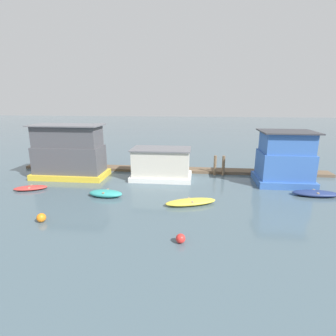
# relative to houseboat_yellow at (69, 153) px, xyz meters

# --- Properties ---
(ground_plane) EXTENTS (200.00, 200.00, 0.00)m
(ground_plane) POSITION_rel_houseboat_yellow_xyz_m (10.13, 0.38, -2.53)
(ground_plane) COLOR #475B66
(dock_walkway) EXTENTS (33.80, 1.72, 0.30)m
(dock_walkway) POSITION_rel_houseboat_yellow_xyz_m (10.13, 3.48, -2.38)
(dock_walkway) COLOR brown
(dock_walkway) RESTS_ON ground_plane
(houseboat_yellow) EXTENTS (7.33, 3.57, 5.38)m
(houseboat_yellow) POSITION_rel_houseboat_yellow_xyz_m (0.00, 0.00, 0.00)
(houseboat_yellow) COLOR gold
(houseboat_yellow) RESTS_ON ground_plane
(houseboat_white) EXTENTS (5.99, 3.55, 3.11)m
(houseboat_white) POSITION_rel_houseboat_yellow_xyz_m (9.35, 0.41, -1.01)
(houseboat_white) COLOR white
(houseboat_white) RESTS_ON ground_plane
(houseboat_blue) EXTENTS (5.03, 4.13, 4.99)m
(houseboat_blue) POSITION_rel_houseboat_yellow_xyz_m (21.00, 0.13, -0.19)
(houseboat_blue) COLOR #3866B7
(houseboat_blue) RESTS_ON ground_plane
(dinghy_red) EXTENTS (2.99, 2.01, 0.35)m
(dinghy_red) POSITION_rel_houseboat_yellow_xyz_m (-1.74, -4.21, -2.35)
(dinghy_red) COLOR red
(dinghy_red) RESTS_ON ground_plane
(dinghy_teal) EXTENTS (2.89, 1.47, 0.55)m
(dinghy_teal) POSITION_rel_houseboat_yellow_xyz_m (5.46, -5.12, -2.25)
(dinghy_teal) COLOR teal
(dinghy_teal) RESTS_ON ground_plane
(dinghy_yellow) EXTENTS (4.12, 2.41, 0.44)m
(dinghy_yellow) POSITION_rel_houseboat_yellow_xyz_m (12.47, -6.08, -2.31)
(dinghy_yellow) COLOR yellow
(dinghy_yellow) RESTS_ON ground_plane
(dinghy_navy) EXTENTS (3.71, 1.41, 0.47)m
(dinghy_navy) POSITION_rel_houseboat_yellow_xyz_m (22.71, -3.12, -2.29)
(dinghy_navy) COLOR navy
(dinghy_navy) RESTS_ON ground_plane
(mooring_post_far_left) EXTENTS (0.31, 0.31, 2.08)m
(mooring_post_far_left) POSITION_rel_houseboat_yellow_xyz_m (15.66, 2.37, -1.48)
(mooring_post_far_left) COLOR brown
(mooring_post_far_left) RESTS_ON ground_plane
(mooring_post_near_right) EXTENTS (0.22, 0.22, 2.13)m
(mooring_post_near_right) POSITION_rel_houseboat_yellow_xyz_m (-1.42, 2.37, -1.46)
(mooring_post_near_right) COLOR brown
(mooring_post_near_right) RESTS_ON ground_plane
(mooring_post_near_left) EXTENTS (0.29, 0.29, 2.09)m
(mooring_post_near_left) POSITION_rel_houseboat_yellow_xyz_m (14.79, 2.37, -1.48)
(mooring_post_near_left) COLOR brown
(mooring_post_near_left) RESTS_ON ground_plane
(buoy_orange) EXTENTS (0.59, 0.59, 0.59)m
(buoy_orange) POSITION_rel_houseboat_yellow_xyz_m (2.84, -10.05, -2.23)
(buoy_orange) COLOR orange
(buoy_orange) RESTS_ON ground_plane
(buoy_red) EXTENTS (0.54, 0.54, 0.54)m
(buoy_red) POSITION_rel_houseboat_yellow_xyz_m (12.03, -11.65, -2.26)
(buoy_red) COLOR red
(buoy_red) RESTS_ON ground_plane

